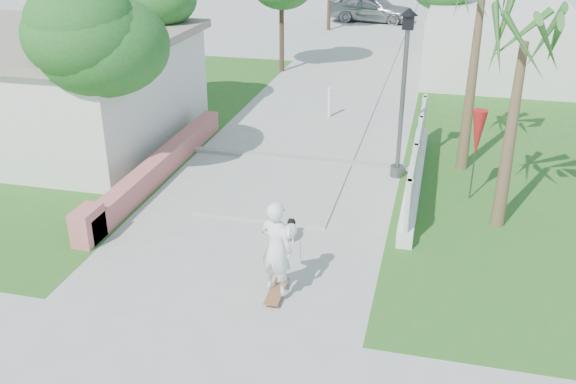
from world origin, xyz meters
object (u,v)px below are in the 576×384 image
(street_lamp, at_px, (403,89))
(patio_umbrella, at_px, (478,135))
(bollard, at_px, (329,102))
(parked_car, at_px, (372,8))
(dog, at_px, (291,230))
(skateboarder, at_px, (276,247))

(street_lamp, bearing_deg, patio_umbrella, -27.76)
(bollard, bearing_deg, parked_car, 92.80)
(bollard, xyz_separation_m, dog, (0.74, -8.62, -0.35))
(parked_car, bearing_deg, skateboarder, -165.91)
(bollard, bearing_deg, dog, -85.09)
(bollard, xyz_separation_m, parked_car, (-0.94, 19.11, 0.27))
(parked_car, bearing_deg, street_lamp, -160.86)
(skateboarder, xyz_separation_m, dog, (-0.26, 2.16, -0.78))
(skateboarder, height_order, parked_car, skateboarder)
(patio_umbrella, distance_m, skateboarder, 6.43)
(skateboarder, bearing_deg, parked_car, -62.93)
(skateboarder, relative_size, parked_car, 0.58)
(street_lamp, distance_m, skateboarder, 6.66)
(patio_umbrella, bearing_deg, parked_car, 102.68)
(skateboarder, distance_m, dog, 2.31)
(bollard, bearing_deg, skateboarder, -84.72)
(street_lamp, relative_size, parked_car, 0.89)
(patio_umbrella, bearing_deg, skateboarder, -124.28)
(dog, bearing_deg, street_lamp, 56.77)
(bollard, xyz_separation_m, patio_umbrella, (4.60, -5.50, 1.10))
(street_lamp, relative_size, skateboarder, 1.53)
(street_lamp, height_order, patio_umbrella, street_lamp)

